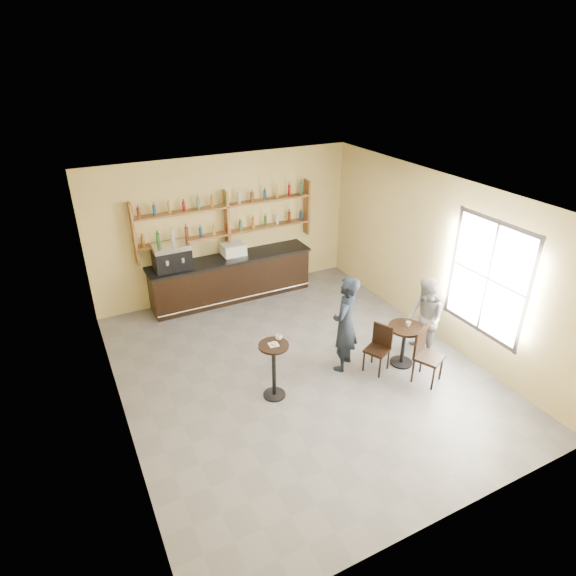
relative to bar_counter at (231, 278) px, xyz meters
name	(u,v)px	position (x,y,z in m)	size (l,w,h in m)	color
floor	(298,370)	(0.05, -3.15, -0.50)	(7.00, 7.00, 0.00)	slate
ceiling	(300,197)	(0.05, -3.15, 2.70)	(7.00, 7.00, 0.00)	white
wall_back	(225,227)	(0.05, 0.35, 1.10)	(7.00, 7.00, 0.00)	#D3BD78
wall_front	(452,425)	(0.05, -6.65, 1.10)	(7.00, 7.00, 0.00)	#D3BD78
wall_left	(111,336)	(-2.95, -3.15, 1.10)	(7.00, 7.00, 0.00)	#D3BD78
wall_right	(438,259)	(3.05, -3.15, 1.10)	(7.00, 7.00, 0.00)	#D3BD78
window_pane	(488,278)	(3.05, -4.35, 1.20)	(2.00, 2.00, 0.00)	white
window_frame	(488,278)	(3.04, -4.35, 1.20)	(0.04, 1.70, 2.10)	black
shelf_unit	(227,220)	(0.05, 0.22, 1.31)	(4.00, 0.26, 1.40)	brown
liquor_bottles	(226,212)	(0.05, 0.22, 1.48)	(3.68, 0.10, 1.00)	#8C5919
bar_counter	(231,278)	(0.00, 0.00, 0.00)	(3.71, 0.72, 1.01)	black
espresso_machine	(172,257)	(-1.29, 0.00, 0.77)	(0.76, 0.49, 0.54)	black
pastry_case	(234,250)	(0.09, 0.00, 0.66)	(0.51, 0.41, 0.31)	silver
pedestal_table	(274,371)	(-0.63, -3.59, 0.00)	(0.49, 0.49, 1.01)	black
napkin	(274,345)	(-0.63, -3.59, 0.51)	(0.15, 0.15, 0.00)	white
donut	(274,344)	(-0.62, -3.60, 0.53)	(0.11, 0.11, 0.04)	#C58E48
cup_pedestal	(279,337)	(-0.49, -3.49, 0.55)	(0.12, 0.12, 0.09)	white
man_main	(345,324)	(0.83, -3.41, 0.39)	(0.65, 0.43, 1.79)	black
cafe_table	(403,345)	(1.85, -3.82, -0.11)	(0.62, 0.62, 0.78)	black
cup_cafe	(408,324)	(1.90, -3.82, 0.32)	(0.09, 0.09, 0.09)	white
chair_west	(377,350)	(1.30, -3.77, -0.07)	(0.38, 0.38, 0.87)	black
chair_south	(429,357)	(1.90, -4.42, -0.01)	(0.42, 0.42, 0.98)	black
patron_second	(424,319)	(2.33, -3.76, 0.28)	(0.76, 0.59, 1.56)	gray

